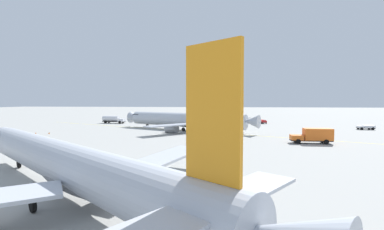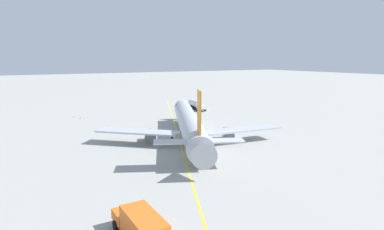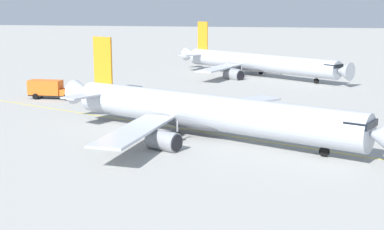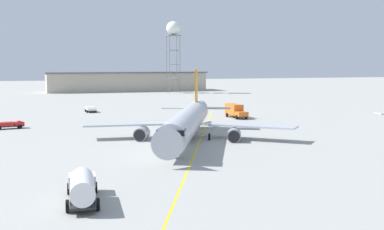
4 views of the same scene
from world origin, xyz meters
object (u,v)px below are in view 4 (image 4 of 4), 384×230
Objects in this scene: ops_pickup_truck at (8,125)px; radar_tower at (173,31)px; airliner_main at (187,123)px; catering_truck_truck at (235,111)px; pushback_tug_truck at (90,109)px; fuel_tanker_truck at (82,186)px.

radar_tower is at bearing 47.78° from ops_pickup_truck.
airliner_main is 36.89m from catering_truck_truck.
radar_tower is (-14.94, -99.61, 24.19)m from catering_truck_truck.
airliner_main reaches higher than pushback_tug_truck.
pushback_tug_truck is 0.16× the size of radar_tower.
catering_truck_truck is 103.59m from radar_tower.
airliner_main is at bearing -53.33° from ops_pickup_truck.
pushback_tug_truck is 34.39m from ops_pickup_truck.
pushback_tug_truck is (8.35, -54.13, -2.10)m from airliner_main.
catering_truck_truck is at bearing -5.62° from ops_pickup_truck.
catering_truck_truck reaches higher than ops_pickup_truck.
fuel_tanker_truck is (-7.29, 57.75, 0.76)m from ops_pickup_truck.
ops_pickup_truck is (27.76, -25.75, -2.09)m from airliner_main.
fuel_tanker_truck is 74.83m from catering_truck_truck.
pushback_tug_truck is at bearing -146.91° from airliner_main.
catering_truck_truck is at bearing -27.86° from fuel_tanker_truck.
ops_pickup_truck is 124.60m from radar_tower.
airliner_main reaches higher than fuel_tanker_truck.
airliner_main reaches higher than catering_truck_truck.
ops_pickup_truck is 0.73× the size of catering_truck_truck.
pushback_tug_truck is at bearing 59.29° from radar_tower.
fuel_tanker_truck is 1.15× the size of catering_truck_truck.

